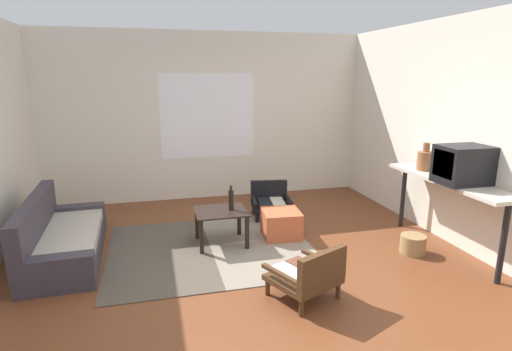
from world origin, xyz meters
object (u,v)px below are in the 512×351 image
Objects in this scene: armchair_by_window at (270,201)px; crt_television at (464,165)px; glass_bottle at (231,200)px; wicker_basket at (413,244)px; clay_vase at (425,160)px; coffee_table at (221,217)px; couch at (60,240)px; console_shelf at (448,186)px; armchair_striped_foreground at (308,274)px; ottoman_orange at (281,224)px.

armchair_by_window is 1.15× the size of crt_television.
armchair_by_window is 1.20m from glass_bottle.
wicker_basket is (1.23, -1.68, -0.11)m from armchair_by_window.
clay_vase is at bearing 48.61° from wicker_basket.
glass_bottle is (0.13, 0.01, 0.21)m from coffee_table.
console_shelf is (4.32, -0.90, 0.56)m from couch.
clay_vase is 1.13× the size of glass_bottle.
armchair_by_window is 0.87× the size of armchair_striped_foreground.
armchair_striped_foreground is (-0.33, -2.34, 0.03)m from armchair_by_window.
ottoman_orange is at bearing 153.47° from console_shelf.
ottoman_orange is 1.54× the size of glass_bottle.
coffee_table is 1.82× the size of clay_vase.
coffee_table is at bearing -177.35° from glass_bottle.
ottoman_orange is at bearing -97.06° from armchair_by_window.
ottoman_orange is at bearing 166.56° from clay_vase.
couch is at bearing 179.21° from ottoman_orange.
coffee_table is 0.35× the size of console_shelf.
couch is at bearing 177.65° from coffee_table.
glass_bottle is at bearing -130.84° from armchair_by_window.
armchair_by_window is at bearing 82.94° from ottoman_orange.
ottoman_orange reaches higher than wicker_basket.
console_shelf reaches higher than glass_bottle.
clay_vase reaches higher than armchair_by_window.
clay_vase reaches higher than console_shelf.
coffee_table is 1.33× the size of ottoman_orange.
armchair_by_window is 2.09× the size of glass_bottle.
couch reaches higher than armchair_striped_foreground.
ottoman_orange is (0.22, 1.50, -0.08)m from armchair_striped_foreground.
armchair_by_window is 2.19m from clay_vase.
couch is at bearing 177.98° from glass_bottle.
clay_vase is (0.00, 0.65, -0.08)m from crt_television.
ottoman_orange is 2.21m from crt_television.
coffee_table is 2.61m from clay_vase.
crt_television is (4.32, -1.10, 0.86)m from couch.
crt_television is (-0.00, -0.20, 0.30)m from console_shelf.
clay_vase is 1.06m from wicker_basket.
clay_vase is at bearing -8.47° from coffee_table.
glass_bottle is 1.04× the size of wicker_basket.
armchair_by_window is at bearing 16.54° from couch.
armchair_by_window is (2.71, 0.80, 0.01)m from couch.
crt_television reaches higher than armchair_striped_foreground.
glass_bottle is 2.20m from wicker_basket.
armchair_by_window is 2.18× the size of wicker_basket.
ottoman_orange is (2.60, -0.04, -0.04)m from couch.
wicker_basket is (-0.38, 0.01, -0.67)m from console_shelf.
console_shelf is at bearing -2.10° from wicker_basket.
crt_television is 1.07m from wicker_basket.
glass_bottle reaches higher than armchair_by_window.
armchair_striped_foreground is at bearing -97.95° from armchair_by_window.
ottoman_orange is 0.26× the size of console_shelf.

